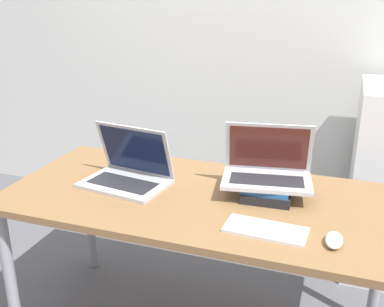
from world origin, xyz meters
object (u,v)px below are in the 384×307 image
object	(u,v)px
book_stack	(268,188)
wireless_keyboard	(266,230)
laptop_on_books	(267,169)
mouse	(334,240)
laptop_left	(128,172)

from	to	relation	value
book_stack	wireless_keyboard	distance (m)	0.31
laptop_on_books	mouse	bearing A→B (deg)	-48.72
mouse	book_stack	bearing A→B (deg)	131.64
book_stack	mouse	distance (m)	0.42
laptop_left	mouse	xyz separation A→B (m)	(0.88, -0.23, -0.03)
book_stack	laptop_on_books	bearing A→B (deg)	123.05
book_stack	wireless_keyboard	size ratio (longest dim) A/B	0.86
laptop_left	laptop_on_books	bearing A→B (deg)	9.13
mouse	laptop_on_books	bearing A→B (deg)	131.28
laptop_left	wireless_keyboard	world-z (taller)	laptop_left
mouse	laptop_left	bearing A→B (deg)	165.17
laptop_on_books	wireless_keyboard	size ratio (longest dim) A/B	1.33
laptop_left	laptop_on_books	distance (m)	0.60
laptop_on_books	book_stack	bearing A→B (deg)	-56.95
laptop_left	mouse	distance (m)	0.91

